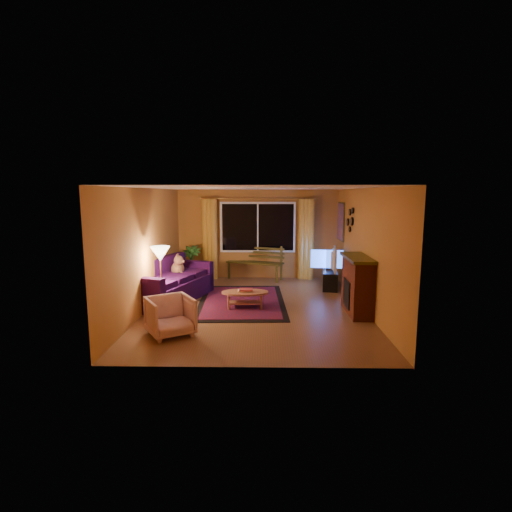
{
  "coord_description": "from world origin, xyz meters",
  "views": [
    {
      "loc": [
        0.16,
        -8.24,
        2.39
      ],
      "look_at": [
        0.0,
        0.3,
        1.05
      ],
      "focal_mm": 28.0,
      "sensor_mm": 36.0,
      "label": 1
    }
  ],
  "objects_px": {
    "bench": "(255,271)",
    "coffee_table": "(245,300)",
    "armchair": "(170,314)",
    "floor_lamp": "(161,279)",
    "sofa": "(171,280)",
    "tv_console": "(330,279)"
  },
  "relations": [
    {
      "from": "bench",
      "to": "coffee_table",
      "type": "height_order",
      "value": "bench"
    },
    {
      "from": "armchair",
      "to": "floor_lamp",
      "type": "height_order",
      "value": "floor_lamp"
    },
    {
      "from": "sofa",
      "to": "floor_lamp",
      "type": "xyz_separation_m",
      "value": [
        -0.02,
        -0.75,
        0.19
      ]
    },
    {
      "from": "armchair",
      "to": "coffee_table",
      "type": "height_order",
      "value": "armchair"
    },
    {
      "from": "coffee_table",
      "to": "tv_console",
      "type": "xyz_separation_m",
      "value": [
        2.09,
        1.88,
        0.05
      ]
    },
    {
      "from": "sofa",
      "to": "floor_lamp",
      "type": "distance_m",
      "value": 0.77
    },
    {
      "from": "bench",
      "to": "coffee_table",
      "type": "distance_m",
      "value": 2.85
    },
    {
      "from": "tv_console",
      "to": "coffee_table",
      "type": "bearing_deg",
      "value": -129.15
    },
    {
      "from": "tv_console",
      "to": "floor_lamp",
      "type": "bearing_deg",
      "value": -142.67
    },
    {
      "from": "bench",
      "to": "coffee_table",
      "type": "bearing_deg",
      "value": -71.5
    },
    {
      "from": "bench",
      "to": "floor_lamp",
      "type": "distance_m",
      "value": 3.57
    },
    {
      "from": "coffee_table",
      "to": "tv_console",
      "type": "bearing_deg",
      "value": 41.95
    },
    {
      "from": "floor_lamp",
      "to": "sofa",
      "type": "bearing_deg",
      "value": 88.37
    },
    {
      "from": "bench",
      "to": "tv_console",
      "type": "height_order",
      "value": "bench"
    },
    {
      "from": "coffee_table",
      "to": "tv_console",
      "type": "height_order",
      "value": "tv_console"
    },
    {
      "from": "floor_lamp",
      "to": "armchair",
      "type": "bearing_deg",
      "value": -70.54
    },
    {
      "from": "floor_lamp",
      "to": "coffee_table",
      "type": "bearing_deg",
      "value": 5.95
    },
    {
      "from": "armchair",
      "to": "floor_lamp",
      "type": "bearing_deg",
      "value": 78.2
    },
    {
      "from": "armchair",
      "to": "bench",
      "type": "bearing_deg",
      "value": 42.15
    },
    {
      "from": "armchair",
      "to": "tv_console",
      "type": "distance_m",
      "value": 4.83
    },
    {
      "from": "armchair",
      "to": "coffee_table",
      "type": "distance_m",
      "value": 2.04
    },
    {
      "from": "bench",
      "to": "armchair",
      "type": "xyz_separation_m",
      "value": [
        -1.34,
        -4.49,
        0.13
      ]
    }
  ]
}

